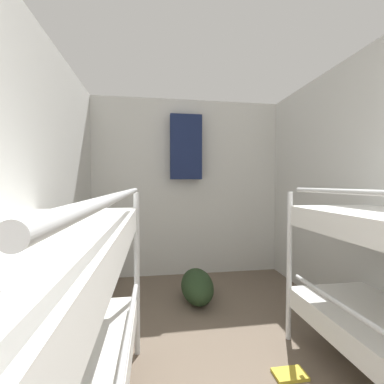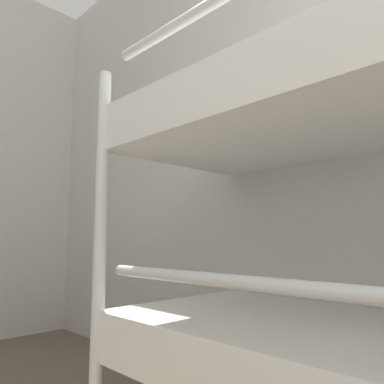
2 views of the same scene
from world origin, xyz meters
TOP-DOWN VIEW (x-y plane):
  - wall_right at (1.38, 2.07)m, footprint 0.06×4.27m

SIDE VIEW (x-z plane):
  - wall_right at x=1.38m, z-range 0.00..2.54m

